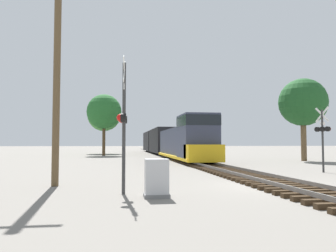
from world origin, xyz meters
name	(u,v)px	position (x,y,z in m)	size (l,w,h in m)	color
ground_plane	(279,186)	(0.00, 0.00, 0.00)	(400.00, 400.00, 0.00)	slate
rail_track_bed	(279,183)	(0.00, 0.00, 0.14)	(2.60, 160.00, 0.31)	#382819
freight_train	(163,142)	(0.00, 36.36, 2.00)	(2.87, 50.00, 4.15)	#33384C
crossing_signal_near	(123,120)	(-6.30, -1.16, 2.56)	(0.37, 1.01, 4.72)	#333333
crossing_signal_far	(323,132)	(5.71, 5.63, 2.42)	(0.60, 1.00, 3.95)	#333333
relay_cabinet	(157,178)	(-5.22, -1.96, 0.61)	(0.82, 0.64, 1.24)	slate
utility_pole	(57,68)	(-9.02, 1.39, 4.89)	(1.80, 0.29, 9.51)	brown
tree_far_right	(303,103)	(11.66, 17.72, 5.82)	(4.75, 4.75, 8.23)	brown
tree_mid_background	(104,112)	(-8.77, 35.28, 6.30)	(4.97, 4.97, 8.82)	#473521
tree_deep_background	(104,115)	(-9.24, 44.48, 6.63)	(5.64, 5.64, 9.48)	#473521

